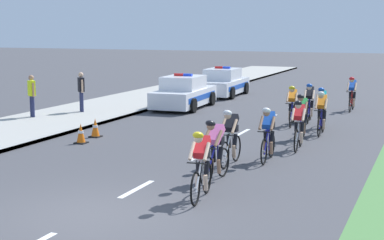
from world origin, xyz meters
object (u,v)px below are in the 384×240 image
(cyclist_third, at_px, (230,136))
(cyclist_seventh, at_px, (321,112))
(police_car_second, at_px, (223,83))
(cyclist_eighth, at_px, (309,102))
(cyclist_ninth, at_px, (321,107))
(traffic_cone_mid, at_px, (81,134))
(cyclist_fourth, at_px, (268,133))
(cyclist_fifth, at_px, (299,124))
(cyclist_second, at_px, (215,149))
(cyclist_sixth, at_px, (301,116))
(traffic_cone_near, at_px, (95,128))
(cyclist_eleventh, at_px, (352,93))
(spectator_closest, at_px, (32,93))
(cyclist_lead, at_px, (201,164))
(spectator_middle, at_px, (81,89))
(cyclist_tenth, at_px, (292,105))
(police_car_nearest, at_px, (184,93))

(cyclist_third, bearing_deg, cyclist_seventh, 75.64)
(police_car_second, bearing_deg, cyclist_eighth, -50.08)
(cyclist_ninth, bearing_deg, traffic_cone_mid, -138.64)
(cyclist_fourth, relative_size, cyclist_fifth, 1.00)
(cyclist_second, xyz_separation_m, traffic_cone_mid, (-5.59, 2.89, -0.48))
(cyclist_sixth, distance_m, cyclist_ninth, 2.45)
(cyclist_ninth, xyz_separation_m, traffic_cone_near, (-6.72, -4.65, -0.48))
(cyclist_ninth, bearing_deg, cyclist_eleventh, 85.48)
(cyclist_sixth, distance_m, spectator_closest, 10.84)
(cyclist_fourth, height_order, spectator_closest, spectator_closest)
(cyclist_third, height_order, police_car_second, police_car_second)
(cyclist_ninth, distance_m, spectator_closest, 11.29)
(cyclist_lead, bearing_deg, police_car_second, 107.92)
(traffic_cone_near, bearing_deg, spectator_middle, 127.22)
(cyclist_fifth, height_order, traffic_cone_near, cyclist_fifth)
(cyclist_lead, bearing_deg, cyclist_eleventh, 85.80)
(cyclist_lead, height_order, police_car_second, police_car_second)
(cyclist_eighth, bearing_deg, cyclist_seventh, -70.58)
(cyclist_second, xyz_separation_m, spectator_middle, (-9.07, 8.40, 0.30))
(traffic_cone_mid, bearing_deg, spectator_middle, 122.30)
(cyclist_second, bearing_deg, cyclist_lead, -80.66)
(cyclist_second, height_order, cyclist_tenth, same)
(cyclist_fifth, bearing_deg, spectator_middle, 158.96)
(cyclist_eighth, bearing_deg, traffic_cone_mid, -129.41)
(cyclist_third, relative_size, cyclist_eleventh, 1.00)
(cyclist_lead, distance_m, traffic_cone_near, 8.19)
(cyclist_lead, relative_size, spectator_closest, 1.03)
(traffic_cone_near, distance_m, spectator_middle, 5.56)
(cyclist_eighth, relative_size, police_car_second, 0.39)
(cyclist_eleventh, distance_m, police_car_second, 8.02)
(cyclist_lead, relative_size, spectator_middle, 1.03)
(cyclist_ninth, bearing_deg, police_car_nearest, 154.48)
(traffic_cone_mid, bearing_deg, traffic_cone_near, 97.85)
(cyclist_lead, distance_m, cyclist_eleventh, 15.45)
(traffic_cone_mid, bearing_deg, cyclist_fifth, 13.75)
(cyclist_lead, xyz_separation_m, cyclist_third, (-0.46, 3.33, 0.00))
(cyclist_fifth, height_order, spectator_middle, spectator_middle)
(cyclist_second, xyz_separation_m, cyclist_eleventh, (1.39, 13.86, 0.00))
(cyclist_fifth, xyz_separation_m, cyclist_eleventh, (0.35, 9.36, 0.00))
(cyclist_fourth, bearing_deg, cyclist_sixth, 87.40)
(cyclist_fourth, distance_m, cyclist_eighth, 7.39)
(cyclist_lead, bearing_deg, cyclist_ninth, 85.96)
(cyclist_tenth, relative_size, traffic_cone_mid, 2.68)
(cyclist_tenth, height_order, police_car_second, police_car_second)
(cyclist_third, relative_size, cyclist_tenth, 1.00)
(cyclist_ninth, height_order, police_car_nearest, police_car_nearest)
(cyclist_third, relative_size, spectator_middle, 1.03)
(cyclist_ninth, relative_size, spectator_middle, 1.03)
(cyclist_third, bearing_deg, traffic_cone_mid, 168.40)
(police_car_second, bearing_deg, cyclist_lead, -72.08)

